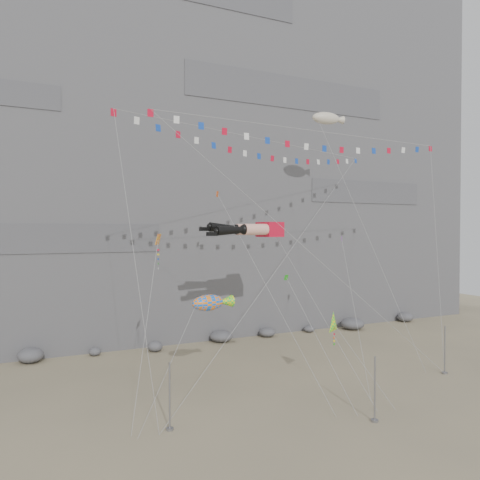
{
  "coord_description": "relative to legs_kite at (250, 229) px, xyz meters",
  "views": [
    {
      "loc": [
        -20.74,
        -32.26,
        12.81
      ],
      "look_at": [
        -1.37,
        9.0,
        11.87
      ],
      "focal_mm": 35.0,
      "sensor_mm": 36.0,
      "label": 1
    }
  ],
  "objects": [
    {
      "name": "ground",
      "position": [
        1.51,
        -6.47,
        -12.89
      ],
      "size": [
        120.0,
        120.0,
        0.0
      ],
      "primitive_type": "plane",
      "color": "gray",
      "rests_on": "ground"
    },
    {
      "name": "cliff",
      "position": [
        1.51,
        25.53,
        12.11
      ],
      "size": [
        80.0,
        28.0,
        50.0
      ],
      "primitive_type": "cube",
      "color": "slate",
      "rests_on": "ground"
    },
    {
      "name": "talus_boulders",
      "position": [
        1.51,
        10.53,
        -12.29
      ],
      "size": [
        60.0,
        3.0,
        1.2
      ],
      "primitive_type": null,
      "color": "#58595D",
      "rests_on": "ground"
    },
    {
      "name": "anchor_pole_left",
      "position": [
        -10.7,
        -9.95,
        -10.71
      ],
      "size": [
        0.12,
        0.12,
        4.36
      ],
      "primitive_type": "cylinder",
      "color": "gray",
      "rests_on": "ground"
    },
    {
      "name": "anchor_pole_center",
      "position": [
        2.1,
        -14.49,
        -10.69
      ],
      "size": [
        0.12,
        0.12,
        4.39
      ],
      "primitive_type": "cylinder",
      "color": "gray",
      "rests_on": "ground"
    },
    {
      "name": "anchor_pole_right",
      "position": [
        14.93,
        -8.97,
        -10.75
      ],
      "size": [
        0.12,
        0.12,
        4.28
      ],
      "primitive_type": "cylinder",
      "color": "gray",
      "rests_on": "ground"
    },
    {
      "name": "legs_kite",
      "position": [
        0.0,
        0.0,
        0.0
      ],
      "size": [
        8.34,
        14.83,
        18.67
      ],
      "rotation": [
        0.0,
        0.0,
        0.09
      ],
      "color": "red",
      "rests_on": "ground"
    },
    {
      "name": "flag_banner_upper",
      "position": [
        2.25,
        1.2,
        8.62
      ],
      "size": [
        30.85,
        17.4,
        28.08
      ],
      "color": "red",
      "rests_on": "ground"
    },
    {
      "name": "flag_banner_lower",
      "position": [
        4.35,
        -4.18,
        8.65
      ],
      "size": [
        30.04,
        5.97,
        24.5
      ],
      "color": "red",
      "rests_on": "ground"
    },
    {
      "name": "harlequin_kite",
      "position": [
        -10.0,
        -4.74,
        -0.79
      ],
      "size": [
        4.15,
        6.19,
        13.56
      ],
      "color": "red",
      "rests_on": "ground"
    },
    {
      "name": "fish_windsock",
      "position": [
        -5.78,
        -4.05,
        -5.86
      ],
      "size": [
        9.21,
        7.35,
        11.85
      ],
      "color": "orange",
      "rests_on": "ground"
    },
    {
      "name": "delta_kite",
      "position": [
        3.44,
        -8.25,
        -7.64
      ],
      "size": [
        2.37,
        6.24,
        7.64
      ],
      "color": "yellow",
      "rests_on": "ground"
    },
    {
      "name": "blimp_windsock",
      "position": [
        10.86,
        3.39,
        12.03
      ],
      "size": [
        4.9,
        12.51,
        27.62
      ],
      "color": "beige",
      "rests_on": "ground"
    },
    {
      "name": "small_kite_a",
      "position": [
        -2.09,
        2.51,
        3.1
      ],
      "size": [
        3.01,
        16.35,
        22.68
      ],
      "color": "#DE4F12",
      "rests_on": "ground"
    },
    {
      "name": "small_kite_b",
      "position": [
        9.27,
        -1.55,
        -1.11
      ],
      "size": [
        5.69,
        10.84,
        16.46
      ],
      "color": "purple",
      "rests_on": "ground"
    },
    {
      "name": "small_kite_c",
      "position": [
        0.8,
        -5.36,
        -4.2
      ],
      "size": [
        1.39,
        8.68,
        12.05
      ],
      "color": "#1E9A17",
      "rests_on": "ground"
    }
  ]
}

